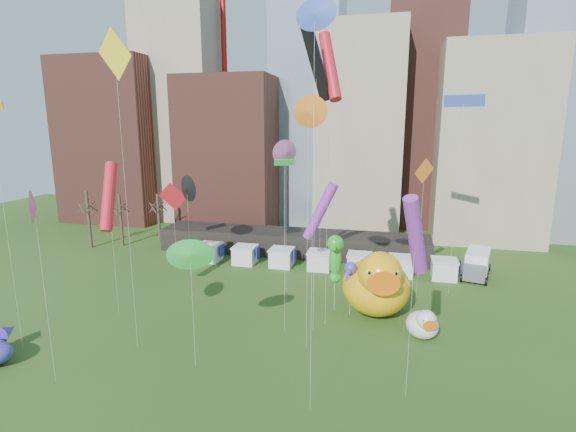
% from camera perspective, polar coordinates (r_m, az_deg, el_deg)
% --- Properties ---
extents(skyline, '(101.00, 23.00, 68.00)m').
position_cam_1_polar(skyline, '(77.61, 8.42, 14.29)').
color(skyline, brown).
rests_on(skyline, ground).
extents(pavilion, '(38.00, 6.00, 3.20)m').
position_cam_1_polar(pavilion, '(61.86, 0.51, -3.50)').
color(pavilion, black).
rests_on(pavilion, ground).
extents(vendor_tents, '(33.24, 2.80, 2.40)m').
position_cam_1_polar(vendor_tents, '(55.44, 4.21, -5.91)').
color(vendor_tents, white).
rests_on(vendor_tents, ground).
extents(bare_trees, '(8.44, 6.44, 8.50)m').
position_cam_1_polar(bare_trees, '(70.44, -21.01, -0.38)').
color(bare_trees, '#382B21').
rests_on(bare_trees, ground).
extents(big_duck, '(7.62, 9.41, 6.85)m').
position_cam_1_polar(big_duck, '(42.72, 11.61, -8.74)').
color(big_duck, '#FFAF0D').
rests_on(big_duck, ground).
extents(small_duck, '(3.39, 4.02, 2.87)m').
position_cam_1_polar(small_duck, '(39.96, 17.36, -13.40)').
color(small_duck, white).
rests_on(small_duck, ground).
extents(seahorse_green, '(1.66, 2.07, 7.71)m').
position_cam_1_polar(seahorse_green, '(42.19, 6.23, -5.14)').
color(seahorse_green, silver).
rests_on(seahorse_green, ground).
extents(seahorse_purple, '(1.34, 1.60, 5.43)m').
position_cam_1_polar(seahorse_purple, '(41.76, 8.25, -7.92)').
color(seahorse_purple, silver).
rests_on(seahorse_purple, ground).
extents(box_truck, '(4.21, 7.35, 2.95)m').
position_cam_1_polar(box_truck, '(57.86, 23.63, -5.72)').
color(box_truck, white).
rests_on(box_truck, ground).
extents(kite_0, '(2.78, 2.35, 10.92)m').
position_cam_1_polar(kite_0, '(56.99, -14.92, 2.44)').
color(kite_0, silver).
rests_on(kite_0, ground).
extents(kite_1, '(1.65, 1.93, 13.89)m').
position_cam_1_polar(kite_1, '(32.86, -30.44, 1.00)').
color(kite_1, silver).
rests_on(kite_1, ground).
extents(kite_2, '(2.66, 3.44, 25.72)m').
position_cam_1_polar(kite_2, '(36.28, 3.76, 19.42)').
color(kite_2, silver).
rests_on(kite_2, ground).
extents(kite_3, '(2.26, 1.06, 10.00)m').
position_cam_1_polar(kite_3, '(32.00, -12.76, -5.08)').
color(kite_3, silver).
rests_on(kite_3, ground).
extents(kite_5, '(3.86, 1.71, 20.98)m').
position_cam_1_polar(kite_5, '(47.92, 22.16, 13.76)').
color(kite_5, silver).
rests_on(kite_5, ground).
extents(kite_6, '(2.14, 1.67, 20.20)m').
position_cam_1_polar(kite_6, '(32.73, 2.71, 13.53)').
color(kite_6, silver).
rests_on(kite_6, ground).
extents(kite_7, '(2.20, 3.32, 13.98)m').
position_cam_1_polar(kite_7, '(28.23, 16.45, -2.52)').
color(kite_7, silver).
rests_on(kite_7, ground).
extents(kite_8, '(2.03, 3.86, 14.75)m').
position_cam_1_polar(kite_8, '(43.09, -22.54, 2.39)').
color(kite_8, silver).
rests_on(kite_8, ground).
extents(kite_9, '(1.27, 2.32, 16.67)m').
position_cam_1_polar(kite_9, '(41.74, -0.28, 8.35)').
color(kite_9, silver).
rests_on(kite_9, ground).
extents(kite_10, '(2.52, 2.34, 12.28)m').
position_cam_1_polar(kite_10, '(51.96, -13.19, 3.53)').
color(kite_10, silver).
rests_on(kite_10, ground).
extents(kite_11, '(1.70, 0.85, 15.29)m').
position_cam_1_polar(kite_11, '(35.81, -0.48, 6.68)').
color(kite_11, silver).
rests_on(kite_11, ground).
extents(kite_12, '(3.55, 1.31, 24.93)m').
position_cam_1_polar(kite_12, '(35.53, -21.81, 18.70)').
color(kite_12, silver).
rests_on(kite_12, ground).
extents(kite_13, '(1.69, 0.87, 24.73)m').
position_cam_1_polar(kite_13, '(25.60, 3.54, 24.81)').
color(kite_13, silver).
rests_on(kite_13, ground).
extents(kite_14, '(1.88, 1.63, 14.91)m').
position_cam_1_polar(kite_14, '(43.96, 17.49, 5.35)').
color(kite_14, silver).
rests_on(kite_14, ground).
extents(kite_15, '(4.15, 1.55, 11.73)m').
position_cam_1_polar(kite_15, '(50.01, 4.28, 0.62)').
color(kite_15, silver).
rests_on(kite_15, ground).
extents(kite_16, '(2.70, 3.40, 25.62)m').
position_cam_1_polar(kite_16, '(37.59, 5.54, 19.00)').
color(kite_16, silver).
rests_on(kite_16, ground).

